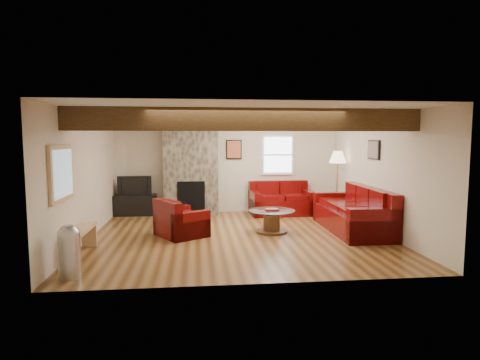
% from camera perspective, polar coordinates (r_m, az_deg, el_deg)
% --- Properties ---
extents(room, '(8.00, 8.00, 8.00)m').
position_cam_1_polar(room, '(8.11, -0.16, 0.67)').
color(room, '#5A3817').
rests_on(room, ground).
extents(floor, '(6.00, 6.00, 0.00)m').
position_cam_1_polar(floor, '(8.32, -0.16, -7.94)').
color(floor, '#5A3817').
rests_on(floor, ground).
extents(oak_beam, '(6.00, 0.36, 0.38)m').
position_cam_1_polar(oak_beam, '(6.84, 0.94, 8.58)').
color(oak_beam, black).
rests_on(oak_beam, room).
extents(chimney_breast, '(1.40, 0.67, 2.50)m').
position_cam_1_polar(chimney_breast, '(10.55, -6.99, 1.68)').
color(chimney_breast, '#36312A').
rests_on(chimney_breast, floor).
extents(back_window, '(0.90, 0.08, 1.10)m').
position_cam_1_polar(back_window, '(10.97, 5.39, 3.58)').
color(back_window, white).
rests_on(back_window, room).
extents(hatch_window, '(0.08, 1.00, 0.90)m').
position_cam_1_polar(hatch_window, '(6.89, -24.04, 0.89)').
color(hatch_window, tan).
rests_on(hatch_window, room).
extents(ceiling_dome, '(0.40, 0.40, 0.18)m').
position_cam_1_polar(ceiling_dome, '(9.11, 4.94, 8.72)').
color(ceiling_dome, '#F2E5CE').
rests_on(ceiling_dome, room).
extents(artwork_back, '(0.42, 0.06, 0.52)m').
position_cam_1_polar(artwork_back, '(10.79, -0.87, 4.37)').
color(artwork_back, black).
rests_on(artwork_back, room).
extents(artwork_right, '(0.06, 0.55, 0.42)m').
position_cam_1_polar(artwork_right, '(9.16, 18.43, 4.10)').
color(artwork_right, black).
rests_on(artwork_right, room).
extents(sofa_three, '(1.05, 2.45, 0.94)m').
position_cam_1_polar(sofa_three, '(9.00, 15.65, -4.03)').
color(sofa_three, '#460506').
rests_on(sofa_three, floor).
extents(loveseat, '(1.66, 1.00, 0.86)m').
position_cam_1_polar(loveseat, '(10.61, 5.90, -2.59)').
color(loveseat, '#460506').
rests_on(loveseat, floor).
extents(armchair_red, '(1.19, 1.23, 0.76)m').
position_cam_1_polar(armchair_red, '(8.33, -8.34, -5.31)').
color(armchair_red, '#460506').
rests_on(armchair_red, floor).
extents(coffee_table, '(0.99, 0.99, 0.51)m').
position_cam_1_polar(coffee_table, '(8.57, 4.52, -5.88)').
color(coffee_table, '#432515').
rests_on(coffee_table, floor).
extents(tv_cabinet, '(1.07, 0.43, 0.54)m').
position_cam_1_polar(tv_cabinet, '(10.82, -14.64, -3.44)').
color(tv_cabinet, black).
rests_on(tv_cabinet, floor).
extents(television, '(0.86, 0.11, 0.50)m').
position_cam_1_polar(television, '(10.75, -14.71, -0.72)').
color(television, black).
rests_on(television, tv_cabinet).
extents(floor_lamp, '(0.43, 0.43, 1.67)m').
position_cam_1_polar(floor_lamp, '(10.53, 13.72, 2.69)').
color(floor_lamp, '#B38B4A').
rests_on(floor_lamp, floor).
extents(pine_bench, '(0.29, 1.23, 0.46)m').
position_cam_1_polar(pine_bench, '(7.41, -21.76, -8.27)').
color(pine_bench, tan).
rests_on(pine_bench, floor).
extents(pedal_bin, '(0.34, 0.34, 0.78)m').
position_cam_1_polar(pedal_bin, '(6.30, -23.13, -9.29)').
color(pedal_bin, '#B1B2B7').
rests_on(pedal_bin, floor).
extents(coal_bucket, '(0.31, 0.31, 0.29)m').
position_cam_1_polar(coal_bucket, '(10.06, -7.97, -4.72)').
color(coal_bucket, slate).
rests_on(coal_bucket, floor).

